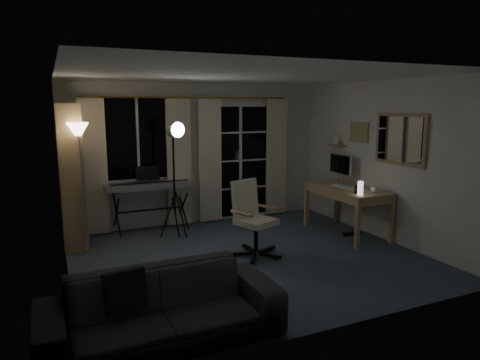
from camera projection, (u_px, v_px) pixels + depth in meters
name	position (u px, v px, depth m)	size (l,w,h in m)	color
floor	(248.00, 258.00, 5.77)	(4.50, 4.00, 0.02)	#3D4759
window	(137.00, 138.00, 6.86)	(1.20, 0.08, 1.40)	white
french_door	(240.00, 162.00, 7.67)	(1.32, 0.09, 2.11)	white
curtains	(194.00, 161.00, 7.21)	(3.60, 0.07, 2.13)	gold
bookshelf	(69.00, 179.00, 6.19)	(0.34, 0.96, 2.05)	tan
torchiere_lamp	(79.00, 149.00, 5.72)	(0.30, 0.30, 1.80)	#B2B2B7
keyboard_piano	(150.00, 186.00, 6.79)	(1.38, 0.67, 1.00)	black
studio_light	(175.00, 143.00, 6.35)	(0.41, 0.42, 1.83)	black
office_chair	(250.00, 211.00, 5.80)	(0.72, 0.69, 1.03)	black
desk	(347.00, 193.00, 6.73)	(0.71, 1.41, 0.75)	tan
monitor	(340.00, 165.00, 7.15)	(0.18, 0.54, 0.47)	silver
desk_clutter	(353.00, 201.00, 6.51)	(0.44, 0.85, 0.95)	white
mug	(374.00, 189.00, 6.29)	(0.12, 0.10, 0.12)	silver
wall_mirror	(400.00, 139.00, 6.08)	(0.04, 0.94, 0.74)	tan
framed_print	(359.00, 132.00, 6.88)	(0.03, 0.42, 0.32)	tan
wall_shelf	(336.00, 142.00, 7.34)	(0.16, 0.30, 0.18)	tan
sofa	(162.00, 297.00, 3.68)	(2.06, 0.62, 0.80)	#2E2E30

